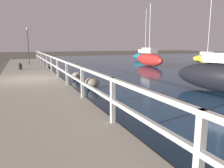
{
  "coord_description": "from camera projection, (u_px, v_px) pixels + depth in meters",
  "views": [
    {
      "loc": [
        -0.41,
        -12.65,
        2.15
      ],
      "look_at": [
        3.77,
        -2.65,
        0.2
      ],
      "focal_mm": 35.0,
      "sensor_mm": 36.0,
      "label": 1
    }
  ],
  "objects": [
    {
      "name": "ground_plane",
      "position": [
        30.0,
        84.0,
        12.02
      ],
      "size": [
        120.0,
        120.0,
        0.0
      ],
      "primitive_type": "plane",
      "color": "#4C473D"
    },
    {
      "name": "dock_walkway",
      "position": [
        30.0,
        81.0,
        11.99
      ],
      "size": [
        3.22,
        36.0,
        0.33
      ],
      "color": "gray",
      "rests_on": "ground"
    },
    {
      "name": "railing",
      "position": [
        57.0,
        64.0,
        12.41
      ],
      "size": [
        0.1,
        32.5,
        1.08
      ],
      "color": "beige",
      "rests_on": "dock_walkway"
    },
    {
      "name": "boulder_far_strip",
      "position": [
        92.0,
        83.0,
        10.9
      ],
      "size": [
        0.75,
        0.67,
        0.56
      ],
      "color": "gray",
      "rests_on": "ground"
    },
    {
      "name": "boulder_downstream",
      "position": [
        51.0,
        67.0,
        19.81
      ],
      "size": [
        0.43,
        0.39,
        0.33
      ],
      "color": "#666056",
      "rests_on": "ground"
    },
    {
      "name": "boulder_upstream",
      "position": [
        77.0,
        76.0,
        13.51
      ],
      "size": [
        0.66,
        0.6,
        0.5
      ],
      "color": "gray",
      "rests_on": "ground"
    },
    {
      "name": "mooring_bollard",
      "position": [
        20.0,
        66.0,
        16.33
      ],
      "size": [
        0.25,
        0.25,
        0.49
      ],
      "color": "black",
      "rests_on": "dock_walkway"
    },
    {
      "name": "dock_lamp",
      "position": [
        28.0,
        41.0,
        19.84
      ],
      "size": [
        0.2,
        0.2,
        3.35
      ],
      "color": "#2D2D33",
      "rests_on": "dock_walkway"
    },
    {
      "name": "sailboat_teal",
      "position": [
        145.0,
        56.0,
        29.73
      ],
      "size": [
        2.95,
        4.29,
        6.82
      ],
      "rotation": [
        0.0,
        0.0,
        0.39
      ],
      "color": "#1E707A",
      "rests_on": "water_surface"
    },
    {
      "name": "sailboat_red",
      "position": [
        149.0,
        59.0,
        22.33
      ],
      "size": [
        1.38,
        4.9,
        6.13
      ],
      "rotation": [
        0.0,
        0.0,
        -0.05
      ],
      "color": "red",
      "rests_on": "water_surface"
    },
    {
      "name": "sailboat_yellow",
      "position": [
        207.0,
        58.0,
        25.18
      ],
      "size": [
        2.14,
        3.63,
        7.65
      ],
      "rotation": [
        0.0,
        0.0,
        0.36
      ],
      "color": "gold",
      "rests_on": "water_surface"
    }
  ]
}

